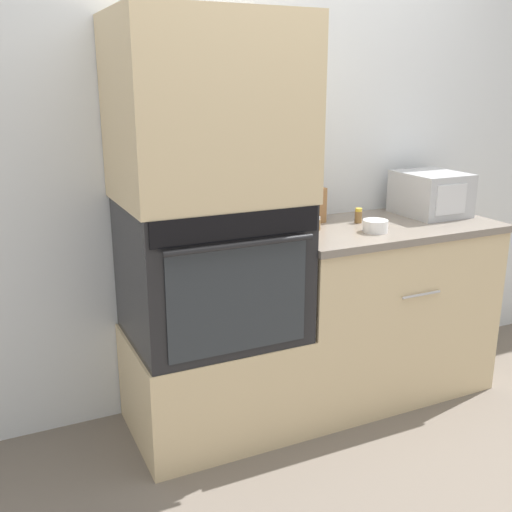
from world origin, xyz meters
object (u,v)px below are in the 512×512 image
knife_block (309,204)px  condiment_jar_mid (358,216)px  microwave (431,194)px  bowl (375,226)px  wall_oven (212,269)px  condiment_jar_near (314,223)px

knife_block → condiment_jar_mid: size_ratio=2.94×
microwave → knife_block: (-0.66, 0.14, -0.02)m
bowl → condiment_jar_mid: size_ratio=1.59×
wall_oven → condiment_jar_near: (0.54, 0.04, 0.14)m
wall_oven → bowl: bearing=-8.9°
wall_oven → condiment_jar_near: wall_oven is taller
microwave → bowl: (-0.50, -0.19, -0.08)m
bowl → wall_oven: bearing=171.1°
wall_oven → condiment_jar_near: size_ratio=11.39×
wall_oven → knife_block: bearing=18.8°
microwave → bowl: bearing=-158.6°
microwave → knife_block: bearing=168.2°
bowl → condiment_jar_near: condiment_jar_near is taller
condiment_jar_near → wall_oven: bearing=-176.3°
knife_block → condiment_jar_mid: (0.20, -0.14, -0.05)m
bowl → condiment_jar_near: bearing=146.6°
knife_block → condiment_jar_mid: 0.25m
condiment_jar_near → condiment_jar_mid: (0.28, 0.03, 0.00)m
microwave → knife_block: microwave is taller
microwave → bowl: 0.54m
wall_oven → microwave: 1.30m
knife_block → condiment_jar_near: size_ratio=3.39×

